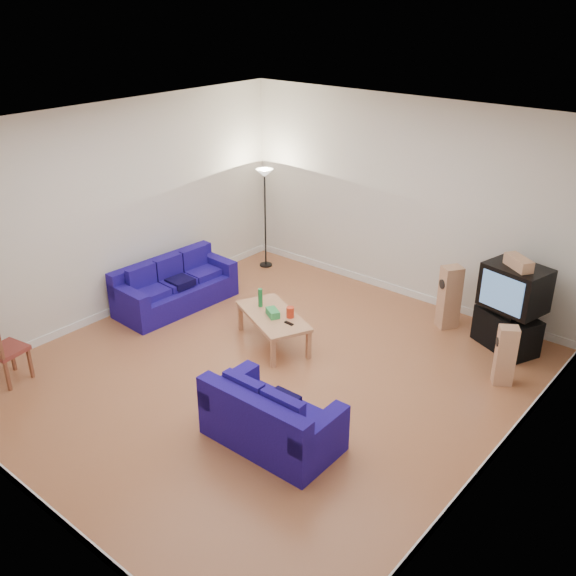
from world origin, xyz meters
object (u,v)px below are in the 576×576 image
Objects in this scene: sofa_three_seat at (174,289)px; coffee_table at (273,318)px; television at (515,287)px; sofa_loveseat at (270,422)px; tv_stand at (506,331)px.

sofa_three_seat reaches higher than coffee_table.
coffee_table is 1.55× the size of television.
television is at bearing 117.18° from sofa_three_seat.
television is (2.60, 2.02, 0.53)m from coffee_table.
sofa_three_seat is 1.39× the size of coffee_table.
sofa_loveseat is 1.06× the size of coffee_table.
tv_stand is 0.67m from television.
coffee_table is at bearing -117.91° from tv_stand.
sofa_loveseat is 3.89m from tv_stand.
sofa_loveseat reaches higher than coffee_table.
sofa_loveseat is 1.71× the size of tv_stand.
tv_stand reaches higher than coffee_table.
tv_stand is at bearing 37.85° from coffee_table.
sofa_three_seat is at bearing -142.92° from television.
television is at bearing 37.83° from coffee_table.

